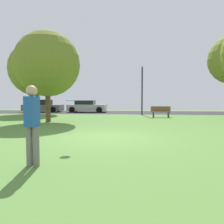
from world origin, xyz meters
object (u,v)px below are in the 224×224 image
(person_bystander, at_px, (32,121))
(park_bench, at_px, (161,112))
(street_lamp_post, at_px, (142,91))
(frisbee_disc, at_px, (71,100))
(parked_car_silver, at_px, (87,107))
(maple_tree_near, at_px, (36,69))
(oak_tree_center, at_px, (47,64))
(parked_car_grey, at_px, (43,106))

(person_bystander, xyz_separation_m, park_bench, (4.37, 13.39, -0.53))
(park_bench, xyz_separation_m, street_lamp_post, (-1.44, 2.55, 1.79))
(frisbee_disc, bearing_deg, street_lamp_post, 79.17)
(parked_car_silver, bearing_deg, street_lamp_post, -32.75)
(maple_tree_near, xyz_separation_m, street_lamp_post, (10.54, -0.59, -2.26))
(parked_car_silver, bearing_deg, maple_tree_near, -142.42)
(frisbee_disc, bearing_deg, person_bystander, -97.56)
(oak_tree_center, xyz_separation_m, street_lamp_post, (6.32, 6.86, -1.49))
(oak_tree_center, bearing_deg, parked_car_grey, 115.43)
(person_bystander, height_order, frisbee_disc, person_bystander)
(parked_car_silver, relative_size, park_bench, 2.74)
(maple_tree_near, bearing_deg, frisbee_disc, -61.54)
(frisbee_disc, xyz_separation_m, parked_car_grey, (-8.75, 17.81, -0.79))
(parked_car_grey, bearing_deg, street_lamp_post, -18.69)
(maple_tree_near, height_order, parked_car_grey, maple_tree_near)
(person_bystander, relative_size, parked_car_silver, 0.41)
(frisbee_disc, xyz_separation_m, parked_car_silver, (-3.49, 17.91, -0.81))
(oak_tree_center, height_order, frisbee_disc, oak_tree_center)
(person_bystander, relative_size, park_bench, 1.11)
(parked_car_grey, height_order, street_lamp_post, street_lamp_post)
(park_bench, bearing_deg, maple_tree_near, -14.66)
(person_bystander, relative_size, parked_car_grey, 0.40)
(parked_car_grey, distance_m, street_lamp_post, 12.16)
(maple_tree_near, xyz_separation_m, park_bench, (11.98, -3.13, -4.04))
(park_bench, bearing_deg, frisbee_disc, 70.19)
(parked_car_grey, relative_size, parked_car_silver, 1.02)
(frisbee_disc, relative_size, park_bench, 0.23)
(oak_tree_center, bearing_deg, park_bench, 29.06)
(street_lamp_post, bearing_deg, parked_car_grey, 161.31)
(oak_tree_center, distance_m, person_bystander, 10.07)
(parked_car_silver, height_order, street_lamp_post, street_lamp_post)
(maple_tree_near, xyz_separation_m, frisbee_disc, (7.88, -14.53, -3.06))
(frisbee_disc, distance_m, street_lamp_post, 14.22)
(parked_car_grey, distance_m, parked_car_silver, 5.26)
(person_bystander, height_order, street_lamp_post, street_lamp_post)
(oak_tree_center, xyz_separation_m, maple_tree_near, (-4.22, 7.45, 0.77))
(parked_car_silver, height_order, park_bench, parked_car_silver)
(parked_car_grey, height_order, parked_car_silver, parked_car_grey)
(frisbee_disc, bearing_deg, parked_car_silver, 101.03)
(person_bystander, bearing_deg, park_bench, -14.84)
(street_lamp_post, bearing_deg, park_bench, -60.57)
(street_lamp_post, bearing_deg, person_bystander, -100.42)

